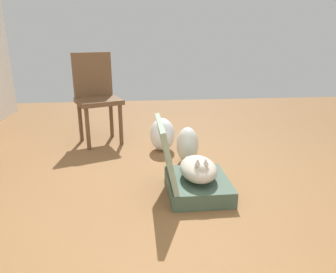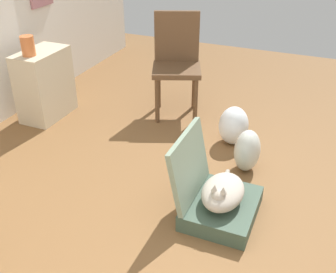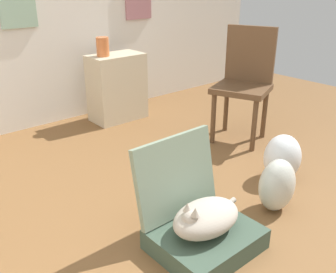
# 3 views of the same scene
# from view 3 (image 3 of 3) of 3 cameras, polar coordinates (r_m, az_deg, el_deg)

# --- Properties ---
(ground_plane) EXTENTS (7.68, 7.68, 0.00)m
(ground_plane) POSITION_cam_3_polar(r_m,az_deg,el_deg) (2.32, 0.23, -14.48)
(ground_plane) COLOR brown
(ground_plane) RESTS_ON ground
(suitcase_base) EXTENTS (0.56, 0.47, 0.12)m
(suitcase_base) POSITION_cam_3_polar(r_m,az_deg,el_deg) (2.20, 5.60, -15.08)
(suitcase_base) COLOR #384C3D
(suitcase_base) RESTS_ON ground
(suitcase_lid) EXTENTS (0.56, 0.13, 0.47)m
(suitcase_lid) POSITION_cam_3_polar(r_m,az_deg,el_deg) (2.18, 1.23, -5.98)
(suitcase_lid) COLOR gray
(suitcase_lid) RESTS_ON suitcase_base
(cat) EXTENTS (0.50, 0.28, 0.21)m
(cat) POSITION_cam_3_polar(r_m,az_deg,el_deg) (2.11, 5.63, -12.04)
(cat) COLOR #B2A899
(cat) RESTS_ON suitcase_base
(plastic_bag_white) EXTENTS (0.27, 0.21, 0.35)m
(plastic_bag_white) POSITION_cam_3_polar(r_m,az_deg,el_deg) (2.55, 16.05, -7.04)
(plastic_bag_white) COLOR silver
(plastic_bag_white) RESTS_ON ground
(plastic_bag_clear) EXTENTS (0.29, 0.26, 0.35)m
(plastic_bag_clear) POSITION_cam_3_polar(r_m,az_deg,el_deg) (2.93, 16.79, -3.03)
(plastic_bag_clear) COLOR silver
(plastic_bag_clear) RESTS_ON ground
(side_table) EXTENTS (0.55, 0.32, 0.68)m
(side_table) POSITION_cam_3_polar(r_m,az_deg,el_deg) (4.00, -7.65, 7.31)
(side_table) COLOR beige
(side_table) RESTS_ON ground
(vase_tall) EXTENTS (0.12, 0.12, 0.18)m
(vase_tall) POSITION_cam_3_polar(r_m,az_deg,el_deg) (3.84, -9.78, 13.14)
(vase_tall) COLOR #CC6B38
(vase_tall) RESTS_ON side_table
(chair) EXTENTS (0.57, 0.59, 1.01)m
(chair) POSITION_cam_3_polar(r_m,az_deg,el_deg) (3.49, 11.42, 8.36)
(chair) COLOR brown
(chair) RESTS_ON ground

